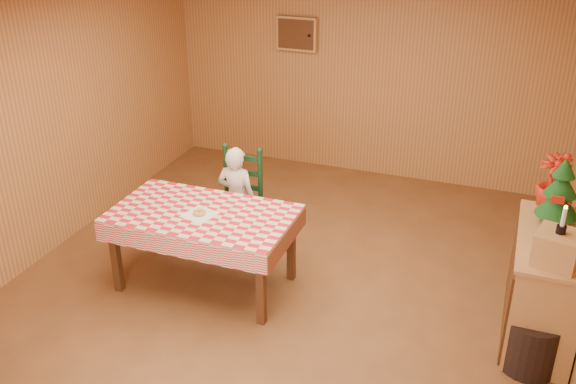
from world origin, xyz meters
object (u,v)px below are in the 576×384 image
object	(u,v)px
seated_child	(237,199)
storage_bin	(531,343)
christmas_tree	(560,192)
shelf_unit	(543,286)
ladder_chair	(239,202)
dining_table	(203,220)
crate	(557,248)

from	to	relation	value
seated_child	storage_bin	bearing A→B (deg)	163.13
christmas_tree	shelf_unit	bearing A→B (deg)	-91.98
seated_child	ladder_chair	bearing A→B (deg)	-90.00
dining_table	christmas_tree	bearing A→B (deg)	10.81
dining_table	ladder_chair	world-z (taller)	ladder_chair
dining_table	crate	bearing A→B (deg)	-1.70
seated_child	christmas_tree	xyz separation A→B (m)	(2.94, -0.17, 0.65)
crate	christmas_tree	distance (m)	0.67
storage_bin	dining_table	bearing A→B (deg)	177.07
shelf_unit	storage_bin	world-z (taller)	shelf_unit
ladder_chair	christmas_tree	size ratio (longest dim) A/B	1.74
crate	storage_bin	xyz separation A→B (m)	(-0.05, -0.06, -0.83)
ladder_chair	crate	bearing A→B (deg)	-16.54
shelf_unit	seated_child	bearing A→B (deg)	171.90
shelf_unit	crate	world-z (taller)	crate
crate	christmas_tree	size ratio (longest dim) A/B	0.48
shelf_unit	christmas_tree	size ratio (longest dim) A/B	2.00
ladder_chair	christmas_tree	xyz separation A→B (m)	(2.94, -0.22, 0.71)
crate	storage_bin	distance (m)	0.83
ladder_chair	shelf_unit	world-z (taller)	ladder_chair
dining_table	crate	size ratio (longest dim) A/B	5.52
crate	christmas_tree	world-z (taller)	christmas_tree
seated_child	christmas_tree	world-z (taller)	christmas_tree
shelf_unit	christmas_tree	xyz separation A→B (m)	(0.01, 0.25, 0.74)
storage_bin	shelf_unit	bearing A→B (deg)	85.27
dining_table	crate	distance (m)	2.97
christmas_tree	storage_bin	distance (m)	1.22
dining_table	ladder_chair	distance (m)	0.81
ladder_chair	christmas_tree	world-z (taller)	christmas_tree
christmas_tree	seated_child	bearing A→B (deg)	176.74
ladder_chair	christmas_tree	bearing A→B (deg)	-4.37
dining_table	ladder_chair	xyz separation A→B (m)	(-0.00, 0.79, -0.18)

